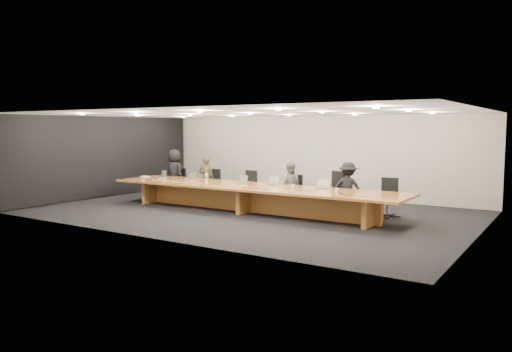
{
  "coord_description": "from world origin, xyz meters",
  "views": [
    {
      "loc": [
        7.75,
        -11.66,
        2.38
      ],
      "look_at": [
        0.0,
        0.3,
        1.0
      ],
      "focal_mm": 35.0,
      "sensor_mm": 36.0,
      "label": 1
    }
  ],
  "objects_px": {
    "chair_right": "(335,191)",
    "laptop_c": "(241,179)",
    "chair_mid_right": "(292,191)",
    "amber_mug": "(202,180)",
    "conference_table": "(250,194)",
    "mic_right": "(340,194)",
    "person_a": "(175,173)",
    "water_bottle": "(206,177)",
    "laptop_d": "(272,181)",
    "paper_cup_far": "(337,190)",
    "person_d": "(348,188)",
    "av_box": "(142,180)",
    "mic_left": "(180,181)",
    "person_b": "(206,178)",
    "laptop_b": "(190,176)",
    "person_c": "(290,185)",
    "chair_mid_left": "(247,187)",
    "chair_far_right": "(388,197)",
    "chair_far_left": "(177,182)",
    "laptop_a": "(160,174)",
    "chair_left": "(211,184)",
    "paper_cup_near": "(293,186)",
    "mic_center": "(244,187)"
  },
  "relations": [
    {
      "from": "person_a",
      "to": "water_bottle",
      "type": "bearing_deg",
      "value": 168.64
    },
    {
      "from": "chair_far_left",
      "to": "mic_left",
      "type": "bearing_deg",
      "value": -35.69
    },
    {
      "from": "chair_far_left",
      "to": "person_c",
      "type": "bearing_deg",
      "value": 8.91
    },
    {
      "from": "chair_far_left",
      "to": "chair_mid_right",
      "type": "bearing_deg",
      "value": 9.32
    },
    {
      "from": "laptop_c",
      "to": "chair_right",
      "type": "bearing_deg",
      "value": 33.28
    },
    {
      "from": "person_d",
      "to": "av_box",
      "type": "height_order",
      "value": "person_d"
    },
    {
      "from": "conference_table",
      "to": "laptop_b",
      "type": "xyz_separation_m",
      "value": [
        -2.49,
        0.3,
        0.34
      ]
    },
    {
      "from": "chair_far_right",
      "to": "person_d",
      "type": "bearing_deg",
      "value": 179.3
    },
    {
      "from": "chair_mid_right",
      "to": "amber_mug",
      "type": "relative_size",
      "value": 10.01
    },
    {
      "from": "person_a",
      "to": "mic_left",
      "type": "bearing_deg",
      "value": 148.86
    },
    {
      "from": "chair_mid_right",
      "to": "person_a",
      "type": "distance_m",
      "value": 4.67
    },
    {
      "from": "water_bottle",
      "to": "person_d",
      "type": "bearing_deg",
      "value": 12.73
    },
    {
      "from": "laptop_a",
      "to": "conference_table",
      "type": "bearing_deg",
      "value": 19.7
    },
    {
      "from": "chair_right",
      "to": "paper_cup_near",
      "type": "bearing_deg",
      "value": -113.21
    },
    {
      "from": "water_bottle",
      "to": "amber_mug",
      "type": "xyz_separation_m",
      "value": [
        -0.01,
        -0.18,
        -0.07
      ]
    },
    {
      "from": "chair_left",
      "to": "water_bottle",
      "type": "distance_m",
      "value": 1.14
    },
    {
      "from": "laptop_a",
      "to": "chair_far_right",
      "type": "bearing_deg",
      "value": 31.92
    },
    {
      "from": "chair_mid_left",
      "to": "chair_far_right",
      "type": "distance_m",
      "value": 4.46
    },
    {
      "from": "conference_table",
      "to": "water_bottle",
      "type": "relative_size",
      "value": 37.75
    },
    {
      "from": "chair_mid_left",
      "to": "mic_right",
      "type": "xyz_separation_m",
      "value": [
        3.79,
        -1.52,
        0.23
      ]
    },
    {
      "from": "chair_right",
      "to": "paper_cup_near",
      "type": "distance_m",
      "value": 1.37
    },
    {
      "from": "laptop_d",
      "to": "paper_cup_far",
      "type": "xyz_separation_m",
      "value": [
        2.14,
        -0.33,
        -0.09
      ]
    },
    {
      "from": "amber_mug",
      "to": "chair_left",
      "type": "bearing_deg",
      "value": 115.94
    },
    {
      "from": "conference_table",
      "to": "mic_right",
      "type": "distance_m",
      "value": 2.91
    },
    {
      "from": "person_b",
      "to": "mic_right",
      "type": "relative_size",
      "value": 11.67
    },
    {
      "from": "person_b",
      "to": "water_bottle",
      "type": "xyz_separation_m",
      "value": [
        0.7,
        -0.87,
        0.14
      ]
    },
    {
      "from": "person_c",
      "to": "mic_right",
      "type": "height_order",
      "value": "person_c"
    },
    {
      "from": "chair_left",
      "to": "person_b",
      "type": "relative_size",
      "value": 0.72
    },
    {
      "from": "laptop_c",
      "to": "amber_mug",
      "type": "distance_m",
      "value": 1.27
    },
    {
      "from": "person_d",
      "to": "person_b",
      "type": "bearing_deg",
      "value": -8.19
    },
    {
      "from": "av_box",
      "to": "mic_right",
      "type": "height_order",
      "value": "mic_right"
    },
    {
      "from": "chair_mid_right",
      "to": "laptop_c",
      "type": "xyz_separation_m",
      "value": [
        -1.24,
        -0.89,
        0.37
      ]
    },
    {
      "from": "person_b",
      "to": "paper_cup_far",
      "type": "height_order",
      "value": "person_b"
    },
    {
      "from": "person_a",
      "to": "mic_left",
      "type": "height_order",
      "value": "person_a"
    },
    {
      "from": "chair_mid_left",
      "to": "person_c",
      "type": "bearing_deg",
      "value": 7.28
    },
    {
      "from": "paper_cup_near",
      "to": "mic_center",
      "type": "bearing_deg",
      "value": -150.39
    },
    {
      "from": "person_c",
      "to": "chair_right",
      "type": "bearing_deg",
      "value": 165.38
    },
    {
      "from": "chair_left",
      "to": "paper_cup_far",
      "type": "relative_size",
      "value": 11.71
    },
    {
      "from": "person_b",
      "to": "mic_right",
      "type": "xyz_separation_m",
      "value": [
        5.37,
        -1.46,
        0.04
      ]
    },
    {
      "from": "conference_table",
      "to": "person_a",
      "type": "xyz_separation_m",
      "value": [
        -3.97,
        1.24,
        0.3
      ]
    },
    {
      "from": "chair_left",
      "to": "amber_mug",
      "type": "bearing_deg",
      "value": -59.25
    },
    {
      "from": "person_a",
      "to": "chair_mid_left",
      "type": "bearing_deg",
      "value": -168.29
    },
    {
      "from": "chair_mid_left",
      "to": "person_d",
      "type": "bearing_deg",
      "value": 7.78
    },
    {
      "from": "chair_right",
      "to": "laptop_c",
      "type": "relative_size",
      "value": 3.7
    },
    {
      "from": "person_c",
      "to": "person_a",
      "type": "bearing_deg",
      "value": -18.41
    },
    {
      "from": "chair_left",
      "to": "mic_center",
      "type": "distance_m",
      "value": 3.04
    },
    {
      "from": "chair_mid_left",
      "to": "chair_far_left",
      "type": "bearing_deg",
      "value": -175.4
    },
    {
      "from": "person_c",
      "to": "av_box",
      "type": "xyz_separation_m",
      "value": [
        -4.16,
        -1.9,
        0.08
      ]
    },
    {
      "from": "person_a",
      "to": "mic_right",
      "type": "bearing_deg",
      "value": 179.81
    },
    {
      "from": "laptop_c",
      "to": "chair_far_left",
      "type": "bearing_deg",
      "value": 176.98
    }
  ]
}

